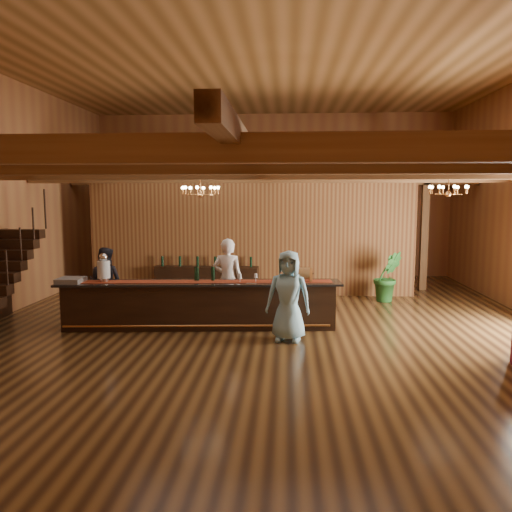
# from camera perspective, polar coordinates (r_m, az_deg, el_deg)

# --- Properties ---
(floor) EXTENTS (14.00, 14.00, 0.00)m
(floor) POSITION_cam_1_polar(r_m,az_deg,el_deg) (10.65, 0.68, -8.07)
(floor) COLOR brown
(floor) RESTS_ON ground
(ceiling) EXTENTS (14.00, 14.00, 0.00)m
(ceiling) POSITION_cam_1_polar(r_m,az_deg,el_deg) (10.64, 0.73, 21.87)
(ceiling) COLOR #A66F3C
(ceiling) RESTS_ON wall_back
(wall_back) EXTENTS (12.00, 0.10, 5.50)m
(wall_back) POSITION_cam_1_polar(r_m,az_deg,el_deg) (17.28, 1.91, 6.92)
(wall_back) COLOR #955734
(wall_back) RESTS_ON floor
(wall_front) EXTENTS (12.00, 0.10, 5.50)m
(wall_front) POSITION_cam_1_polar(r_m,az_deg,el_deg) (3.32, -5.60, 6.74)
(wall_front) COLOR #955734
(wall_front) RESTS_ON floor
(beam_grid) EXTENTS (11.90, 13.90, 0.39)m
(beam_grid) POSITION_cam_1_polar(r_m,az_deg,el_deg) (10.80, 0.85, 9.50)
(beam_grid) COLOR brown
(beam_grid) RESTS_ON wall_left
(support_posts) EXTENTS (9.20, 10.20, 3.20)m
(support_posts) POSITION_cam_1_polar(r_m,az_deg,el_deg) (9.86, 0.54, 0.19)
(support_posts) COLOR brown
(support_posts) RESTS_ON floor
(partition_wall) EXTENTS (9.00, 0.18, 3.10)m
(partition_wall) POSITION_cam_1_polar(r_m,az_deg,el_deg) (13.86, -0.62, 1.94)
(partition_wall) COLOR brown
(partition_wall) RESTS_ON floor
(backroom_boxes) EXTENTS (4.10, 0.60, 1.10)m
(backroom_boxes) POSITION_cam_1_polar(r_m,az_deg,el_deg) (15.95, 0.66, -1.09)
(backroom_boxes) COLOR black
(backroom_boxes) RESTS_ON floor
(tasting_bar) EXTENTS (5.90, 1.22, 0.99)m
(tasting_bar) POSITION_cam_1_polar(r_m,az_deg,el_deg) (10.51, -6.42, -5.54)
(tasting_bar) COLOR black
(tasting_bar) RESTS_ON floor
(beverage_dispenser) EXTENTS (0.26, 0.26, 0.60)m
(beverage_dispenser) POSITION_cam_1_polar(r_m,az_deg,el_deg) (10.78, -17.01, -1.33)
(beverage_dispenser) COLOR silver
(beverage_dispenser) RESTS_ON tasting_bar
(glass_rack_tray) EXTENTS (0.50, 0.50, 0.10)m
(glass_rack_tray) POSITION_cam_1_polar(r_m,az_deg,el_deg) (10.93, -20.40, -2.61)
(glass_rack_tray) COLOR gray
(glass_rack_tray) RESTS_ON tasting_bar
(raffle_drum) EXTENTS (0.34, 0.24, 0.30)m
(raffle_drum) POSITION_cam_1_polar(r_m,az_deg,el_deg) (10.36, 5.52, -2.00)
(raffle_drum) COLOR #A57439
(raffle_drum) RESTS_ON tasting_bar
(bar_bottle_0) EXTENTS (0.07, 0.07, 0.30)m
(bar_bottle_0) POSITION_cam_1_polar(r_m,az_deg,el_deg) (10.51, -6.87, -2.04)
(bar_bottle_0) COLOR black
(bar_bottle_0) RESTS_ON tasting_bar
(bar_bottle_1) EXTENTS (0.07, 0.07, 0.30)m
(bar_bottle_1) POSITION_cam_1_polar(r_m,az_deg,el_deg) (10.50, -6.73, -2.04)
(bar_bottle_1) COLOR black
(bar_bottle_1) RESTS_ON tasting_bar
(bar_bottle_2) EXTENTS (0.07, 0.07, 0.30)m
(bar_bottle_2) POSITION_cam_1_polar(r_m,az_deg,el_deg) (10.48, -4.95, -2.04)
(bar_bottle_2) COLOR black
(bar_bottle_2) RESTS_ON tasting_bar
(backbar_shelf) EXTENTS (2.89, 0.62, 0.81)m
(backbar_shelf) POSITION_cam_1_polar(r_m,az_deg,el_deg) (13.91, -5.66, -2.84)
(backbar_shelf) COLOR black
(backbar_shelf) RESTS_ON floor
(chandelier_left) EXTENTS (0.80, 0.80, 0.49)m
(chandelier_left) POSITION_cam_1_polar(r_m,az_deg,el_deg) (10.80, -6.37, 7.47)
(chandelier_left) COLOR #CA8545
(chandelier_left) RESTS_ON beam_grid
(chandelier_right) EXTENTS (0.80, 0.80, 0.48)m
(chandelier_right) POSITION_cam_1_polar(r_m,az_deg,el_deg) (11.23, 21.14, 7.09)
(chandelier_right) COLOR #CA8545
(chandelier_right) RESTS_ON beam_grid
(bartender) EXTENTS (0.71, 0.51, 1.83)m
(bartender) POSITION_cam_1_polar(r_m,az_deg,el_deg) (10.98, -3.25, -2.73)
(bartender) COLOR white
(bartender) RESTS_ON floor
(staff_second) EXTENTS (0.86, 0.72, 1.60)m
(staff_second) POSITION_cam_1_polar(r_m,az_deg,el_deg) (11.76, -16.85, -2.94)
(staff_second) COLOR black
(staff_second) RESTS_ON floor
(guest) EXTENTS (0.93, 0.69, 1.73)m
(guest) POSITION_cam_1_polar(r_m,az_deg,el_deg) (9.50, 3.72, -4.57)
(guest) COLOR #8BC5DB
(guest) RESTS_ON floor
(floor_plant) EXTENTS (0.81, 0.70, 1.33)m
(floor_plant) POSITION_cam_1_polar(r_m,az_deg,el_deg) (13.44, 14.81, -2.26)
(floor_plant) COLOR #246124
(floor_plant) RESTS_ON floor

